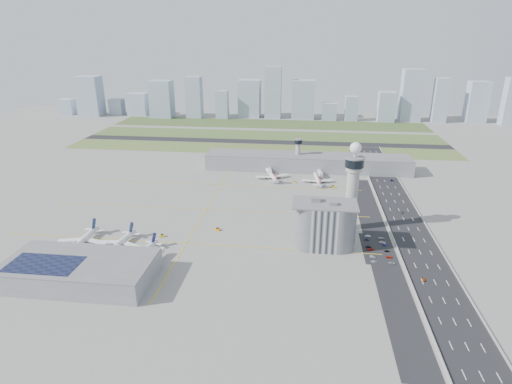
# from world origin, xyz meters

# --- Properties ---
(ground) EXTENTS (1000.00, 1000.00, 0.00)m
(ground) POSITION_xyz_m (0.00, 0.00, 0.00)
(ground) COLOR gray
(grass_strip_0) EXTENTS (480.00, 50.00, 0.08)m
(grass_strip_0) POSITION_xyz_m (-20.00, 225.00, 0.04)
(grass_strip_0) COLOR #516831
(grass_strip_0) RESTS_ON ground
(grass_strip_1) EXTENTS (480.00, 60.00, 0.08)m
(grass_strip_1) POSITION_xyz_m (-20.00, 300.00, 0.04)
(grass_strip_1) COLOR #4E6B32
(grass_strip_1) RESTS_ON ground
(grass_strip_2) EXTENTS (480.00, 70.00, 0.08)m
(grass_strip_2) POSITION_xyz_m (-20.00, 380.00, 0.04)
(grass_strip_2) COLOR #3C5428
(grass_strip_2) RESTS_ON ground
(runway) EXTENTS (480.00, 22.00, 0.10)m
(runway) POSITION_xyz_m (-20.00, 262.00, 0.06)
(runway) COLOR black
(runway) RESTS_ON ground
(highway) EXTENTS (28.00, 500.00, 0.10)m
(highway) POSITION_xyz_m (115.00, 0.00, 0.05)
(highway) COLOR black
(highway) RESTS_ON ground
(barrier_left) EXTENTS (0.60, 500.00, 1.20)m
(barrier_left) POSITION_xyz_m (101.00, 0.00, 0.60)
(barrier_left) COLOR #9E9E99
(barrier_left) RESTS_ON ground
(barrier_right) EXTENTS (0.60, 500.00, 1.20)m
(barrier_right) POSITION_xyz_m (129.00, 0.00, 0.60)
(barrier_right) COLOR #9E9E99
(barrier_right) RESTS_ON ground
(landside_road) EXTENTS (18.00, 260.00, 0.08)m
(landside_road) POSITION_xyz_m (90.00, -10.00, 0.04)
(landside_road) COLOR black
(landside_road) RESTS_ON ground
(parking_lot) EXTENTS (20.00, 44.00, 0.10)m
(parking_lot) POSITION_xyz_m (88.00, -22.00, 0.05)
(parking_lot) COLOR black
(parking_lot) RESTS_ON ground
(taxiway_line_h_0) EXTENTS (260.00, 0.60, 0.01)m
(taxiway_line_h_0) POSITION_xyz_m (-40.00, -30.00, 0.01)
(taxiway_line_h_0) COLOR yellow
(taxiway_line_h_0) RESTS_ON ground
(taxiway_line_h_1) EXTENTS (260.00, 0.60, 0.01)m
(taxiway_line_h_1) POSITION_xyz_m (-40.00, 30.00, 0.01)
(taxiway_line_h_1) COLOR yellow
(taxiway_line_h_1) RESTS_ON ground
(taxiway_line_h_2) EXTENTS (260.00, 0.60, 0.01)m
(taxiway_line_h_2) POSITION_xyz_m (-40.00, 90.00, 0.01)
(taxiway_line_h_2) COLOR yellow
(taxiway_line_h_2) RESTS_ON ground
(taxiway_line_v) EXTENTS (0.60, 260.00, 0.01)m
(taxiway_line_v) POSITION_xyz_m (-40.00, 30.00, 0.01)
(taxiway_line_v) COLOR yellow
(taxiway_line_v) RESTS_ON ground
(control_tower) EXTENTS (14.00, 14.00, 64.50)m
(control_tower) POSITION_xyz_m (72.00, 8.00, 35.04)
(control_tower) COLOR #ADAAA5
(control_tower) RESTS_ON ground
(secondary_tower) EXTENTS (8.60, 8.60, 31.90)m
(secondary_tower) POSITION_xyz_m (30.00, 150.00, 18.80)
(secondary_tower) COLOR #ADAAA5
(secondary_tower) RESTS_ON ground
(admin_building) EXTENTS (42.00, 24.00, 33.50)m
(admin_building) POSITION_xyz_m (51.99, -22.00, 15.30)
(admin_building) COLOR #B2B2B7
(admin_building) RESTS_ON ground
(terminal_pier) EXTENTS (210.00, 32.00, 15.80)m
(terminal_pier) POSITION_xyz_m (40.00, 148.00, 7.90)
(terminal_pier) COLOR gray
(terminal_pier) RESTS_ON ground
(near_terminal) EXTENTS (84.00, 42.00, 13.00)m
(near_terminal) POSITION_xyz_m (-88.07, -82.02, 6.43)
(near_terminal) COLOR gray
(near_terminal) RESTS_ON ground
(airplane_near_a) EXTENTS (35.14, 41.34, 11.57)m
(airplane_near_a) POSITION_xyz_m (-108.51, -41.18, 5.78)
(airplane_near_a) COLOR white
(airplane_near_a) RESTS_ON ground
(airplane_near_b) EXTENTS (38.16, 43.09, 10.86)m
(airplane_near_b) POSITION_xyz_m (-82.70, -41.69, 5.43)
(airplane_near_b) COLOR white
(airplane_near_b) RESTS_ON ground
(airplane_near_c) EXTENTS (38.01, 41.82, 9.91)m
(airplane_near_c) POSITION_xyz_m (-63.61, -52.06, 4.96)
(airplane_near_c) COLOR white
(airplane_near_c) RESTS_ON ground
(airplane_far_a) EXTENTS (44.25, 47.86, 10.95)m
(airplane_far_a) POSITION_xyz_m (5.92, 115.24, 5.48)
(airplane_far_a) COLOR white
(airplane_far_a) RESTS_ON ground
(airplane_far_b) EXTENTS (34.92, 39.67, 10.15)m
(airplane_far_b) POSITION_xyz_m (50.30, 108.16, 5.07)
(airplane_far_b) COLOR white
(airplane_far_b) RESTS_ON ground
(jet_bridge_near_0) EXTENTS (5.39, 14.31, 5.70)m
(jet_bridge_near_0) POSITION_xyz_m (-113.00, -61.00, 2.85)
(jet_bridge_near_0) COLOR silver
(jet_bridge_near_0) RESTS_ON ground
(jet_bridge_near_1) EXTENTS (5.39, 14.31, 5.70)m
(jet_bridge_near_1) POSITION_xyz_m (-83.00, -61.00, 2.85)
(jet_bridge_near_1) COLOR silver
(jet_bridge_near_1) RESTS_ON ground
(jet_bridge_near_2) EXTENTS (5.39, 14.31, 5.70)m
(jet_bridge_near_2) POSITION_xyz_m (-53.00, -61.00, 2.85)
(jet_bridge_near_2) COLOR silver
(jet_bridge_near_2) RESTS_ON ground
(jet_bridge_far_0) EXTENTS (5.39, 14.31, 5.70)m
(jet_bridge_far_0) POSITION_xyz_m (2.00, 132.00, 2.85)
(jet_bridge_far_0) COLOR silver
(jet_bridge_far_0) RESTS_ON ground
(jet_bridge_far_1) EXTENTS (5.39, 14.31, 5.70)m
(jet_bridge_far_1) POSITION_xyz_m (52.00, 132.00, 2.85)
(jet_bridge_far_1) COLOR silver
(jet_bridge_far_1) RESTS_ON ground
(tug_0) EXTENTS (3.50, 2.54, 1.94)m
(tug_0) POSITION_xyz_m (-93.84, -42.91, 0.97)
(tug_0) COLOR yellow
(tug_0) RESTS_ON ground
(tug_1) EXTENTS (3.02, 3.73, 1.89)m
(tug_1) POSITION_xyz_m (-86.78, -43.50, 0.94)
(tug_1) COLOR yellow
(tug_1) RESTS_ON ground
(tug_2) EXTENTS (4.13, 3.39, 2.07)m
(tug_2) POSITION_xyz_m (-59.51, -22.25, 1.04)
(tug_2) COLOR yellow
(tug_2) RESTS_ON ground
(tug_3) EXTENTS (3.96, 3.04, 2.09)m
(tug_3) POSITION_xyz_m (-23.04, -7.39, 1.04)
(tug_3) COLOR orange
(tug_3) RESTS_ON ground
(tug_4) EXTENTS (3.43, 2.72, 1.76)m
(tug_4) POSITION_xyz_m (28.43, 104.31, 0.88)
(tug_4) COLOR yellow
(tug_4) RESTS_ON ground
(tug_5) EXTENTS (3.44, 2.38, 1.98)m
(tug_5) POSITION_xyz_m (64.60, 95.52, 0.99)
(tug_5) COLOR #EAB60F
(tug_5) RESTS_ON ground
(car_lot_0) EXTENTS (3.57, 1.66, 1.18)m
(car_lot_0) POSITION_xyz_m (83.18, -40.89, 0.59)
(car_lot_0) COLOR silver
(car_lot_0) RESTS_ON ground
(car_lot_1) EXTENTS (3.75, 1.78, 1.19)m
(car_lot_1) POSITION_xyz_m (83.33, -34.64, 0.59)
(car_lot_1) COLOR gray
(car_lot_1) RESTS_ON ground
(car_lot_2) EXTENTS (4.82, 2.76, 1.27)m
(car_lot_2) POSITION_xyz_m (83.20, -24.78, 0.63)
(car_lot_2) COLOR #B21614
(car_lot_2) RESTS_ON ground
(car_lot_3) EXTENTS (3.95, 1.76, 1.13)m
(car_lot_3) POSITION_xyz_m (82.52, -21.26, 0.56)
(car_lot_3) COLOR black
(car_lot_3) RESTS_ON ground
(car_lot_4) EXTENTS (3.54, 1.82, 1.15)m
(car_lot_4) POSITION_xyz_m (82.59, -10.57, 0.58)
(car_lot_4) COLOR #192F4D
(car_lot_4) RESTS_ON ground
(car_lot_5) EXTENTS (4.09, 2.00, 1.29)m
(car_lot_5) POSITION_xyz_m (83.95, -5.21, 0.65)
(car_lot_5) COLOR #BDBDBD
(car_lot_5) RESTS_ON ground
(car_lot_6) EXTENTS (4.44, 2.43, 1.18)m
(car_lot_6) POSITION_xyz_m (94.14, -41.40, 0.59)
(car_lot_6) COLOR #9C9EA4
(car_lot_6) RESTS_ON ground
(car_lot_7) EXTENTS (4.29, 2.14, 1.20)m
(car_lot_7) POSITION_xyz_m (93.77, -33.96, 0.60)
(car_lot_7) COLOR #AF1909
(car_lot_7) RESTS_ON ground
(car_lot_8) EXTENTS (3.40, 1.45, 1.14)m
(car_lot_8) POSITION_xyz_m (93.71, -25.78, 0.57)
(car_lot_8) COLOR black
(car_lot_8) RESTS_ON ground
(car_lot_9) EXTENTS (3.39, 1.40, 1.09)m
(car_lot_9) POSITION_xyz_m (93.62, -17.21, 0.55)
(car_lot_9) COLOR navy
(car_lot_9) RESTS_ON ground
(car_lot_10) EXTENTS (4.67, 2.75, 1.22)m
(car_lot_10) POSITION_xyz_m (92.55, -13.78, 0.61)
(car_lot_10) COLOR silver
(car_lot_10) RESTS_ON ground
(car_lot_11) EXTENTS (4.44, 2.31, 1.23)m
(car_lot_11) POSITION_xyz_m (92.81, -7.37, 0.62)
(car_lot_11) COLOR #A7A7A7
(car_lot_11) RESTS_ON ground
(car_hw_0) EXTENTS (1.74, 3.75, 1.24)m
(car_hw_0) POSITION_xyz_m (109.04, -58.63, 0.62)
(car_hw_0) COLOR #B43A09
(car_hw_0) RESTS_ON ground
(car_hw_1) EXTENTS (1.37, 3.68, 1.20)m
(car_hw_1) POSITION_xyz_m (115.82, 41.17, 0.60)
(car_hw_1) COLOR black
(car_hw_1) RESTS_ON ground
(car_hw_2) EXTENTS (2.48, 4.55, 1.21)m
(car_hw_2) POSITION_xyz_m (121.83, 120.22, 0.61)
(car_hw_2) COLOR #120D50
(car_hw_2) RESTS_ON ground
(car_hw_4) EXTENTS (1.65, 3.80, 1.28)m
(car_hw_4) POSITION_xyz_m (107.56, 177.71, 0.64)
(car_hw_4) COLOR gray
(car_hw_4) RESTS_ON ground
(skyline_bldg_0) EXTENTS (24.05, 19.24, 26.50)m
(skyline_bldg_0) POSITION_xyz_m (-377.77, 421.70, 13.25)
(skyline_bldg_0) COLOR #9EADC1
(skyline_bldg_0) RESTS_ON ground
(skyline_bldg_1) EXTENTS (37.63, 30.10, 65.60)m
(skyline_bldg_1) POSITION_xyz_m (-331.22, 417.61, 32.80)
(skyline_bldg_1) COLOR #9EADC1
(skyline_bldg_1) RESTS_ON ground
(skyline_bldg_2) EXTENTS (22.81, 18.25, 26.79)m
(skyline_bldg_2) POSITION_xyz_m (-291.25, 430.16, 13.39)
(skyline_bldg_2) COLOR #9EADC1
(skyline_bldg_2) RESTS_ON ground
(skyline_bldg_3) EXTENTS (32.30, 25.84, 36.93)m
(skyline_bldg_3) POSITION_xyz_m (-252.58, 431.35, 18.47)
(skyline_bldg_3) COLOR #9EADC1
(skyline_bldg_3) RESTS_ON ground
(skyline_bldg_4) EXTENTS (35.81, 28.65, 60.36)m
(skyline_bldg_4) POSITION_xyz_m (-204.47, 415.19, 30.18)
(skyline_bldg_4) COLOR #9EADC1
(skyline_bldg_4) RESTS_ON ground
(skyline_bldg_5) EXTENTS (25.49, 20.39, 66.89)m
(skyline_bldg_5) POSITION_xyz_m (-150.11, 419.66, 33.44)
(skyline_bldg_5) COLOR #9EADC1
(skyline_bldg_5) RESTS_ON ground
(skyline_bldg_6) EXTENTS (20.04, 16.03, 45.20)m
(skyline_bldg_6) POSITION_xyz_m (-102.68, 417.90, 22.60)
(skyline_bldg_6) COLOR #9EADC1
(skyline_bldg_6) RESTS_ON ground
(skyline_bldg_7) EXTENTS (35.76, 28.61, 61.22)m
(skyline_bldg_7) POSITION_xyz_m (-59.44, 436.89, 30.61)
(skyline_bldg_7) COLOR #9EADC1
(skyline_bldg_7) RESTS_ON ground
(skyline_bldg_8) EXTENTS (26.33, 21.06, 83.39)m
(skyline_bldg_8) POSITION_xyz_m (-19.42, 431.56, 41.69)
(skyline_bldg_8) COLOR #9EADC1
(skyline_bldg_8) RESTS_ON ground
(skyline_bldg_9) EXTENTS (36.96, 29.57, 62.11)m
(skyline_bldg_9) POSITION_xyz_m (30.27, 432.32, 31.06)
(skyline_bldg_9) COLOR #9EADC1
(skyline_bldg_9) RESTS_ON ground
(skyline_bldg_10) EXTENTS (23.01, 18.41, 27.75)m
(skyline_bldg_10) POSITION_xyz_m (73.27, 423.68, 13.87)
(skyline_bldg_10) COLOR #9EADC1
(skyline_bldg_10) RESTS_ON ground
(skyline_bldg_11) EXTENTS (20.22, 16.18, 38.97)m
(skyline_bldg_11) POSITION_xyz_m (108.28, 423.34, 19.48)
(skyline_bldg_11) COLOR #9EADC1
(skyline_bldg_11) RESTS_ON ground
(skyline_bldg_12) EXTENTS (26.14, 20.92, 46.89)m
(skyline_bldg_12) POSITION_xyz_m (162.17, 421.29, 23.44)
(skyline_bldg_12) COLOR #9EADC1
(skyline_bldg_12) RESTS_ON ground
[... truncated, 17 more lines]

